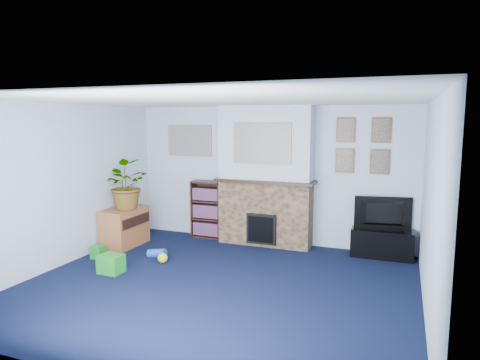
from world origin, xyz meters
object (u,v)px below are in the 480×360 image
at_px(sideboard, 124,226).
at_px(tv_stand, 382,243).
at_px(bookshelf, 208,211).
at_px(television, 384,213).

bearing_deg(sideboard, tv_stand, 12.67).
distance_m(tv_stand, sideboard, 4.30).
bearing_deg(bookshelf, television, -1.05).
height_order(television, sideboard, television).
bearing_deg(sideboard, bookshelf, 42.53).
distance_m(tv_stand, bookshelf, 3.09).
xyz_separation_m(tv_stand, bookshelf, (-3.08, 0.08, 0.28)).
relative_size(television, sideboard, 1.04).
height_order(tv_stand, sideboard, sideboard).
xyz_separation_m(tv_stand, sideboard, (-4.19, -0.94, 0.12)).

